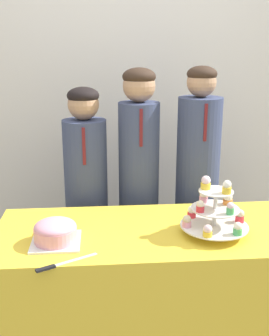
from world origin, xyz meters
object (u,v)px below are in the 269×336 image
(cupcake_stand, at_px, (215,211))
(student_0, at_px, (87,203))
(student_2, at_px, (197,192))
(cake_knife, at_px, (57,265))
(round_cake, at_px, (55,232))
(student_1, at_px, (139,191))

(cupcake_stand, bearing_deg, student_0, 134.75)
(student_2, bearing_deg, cake_knife, -131.83)
(round_cake, distance_m, student_1, 0.83)
(round_cake, bearing_deg, cupcake_stand, 2.92)
(cupcake_stand, xyz_separation_m, student_0, (-0.64, 0.65, -0.19))
(cake_knife, distance_m, student_2, 1.21)
(student_0, height_order, student_2, student_2)
(cake_knife, height_order, student_0, student_0)
(student_1, xyz_separation_m, student_2, (0.37, 0.00, -0.02))
(cupcake_stand, relative_size, student_1, 0.22)
(cupcake_stand, xyz_separation_m, student_2, (0.06, 0.65, -0.14))
(round_cake, height_order, student_0, student_0)
(student_1, relative_size, student_2, 0.99)
(cupcake_stand, xyz_separation_m, student_1, (-0.31, 0.65, -0.12))
(round_cake, distance_m, student_2, 1.08)
(cupcake_stand, distance_m, student_0, 0.93)
(student_1, bearing_deg, cupcake_stand, -64.58)
(round_cake, distance_m, student_0, 0.71)
(cake_knife, bearing_deg, student_0, 55.70)
(round_cake, relative_size, cake_knife, 0.88)
(round_cake, xyz_separation_m, student_0, (0.12, 0.68, -0.13))
(student_0, xyz_separation_m, student_1, (0.33, 0.00, 0.07))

